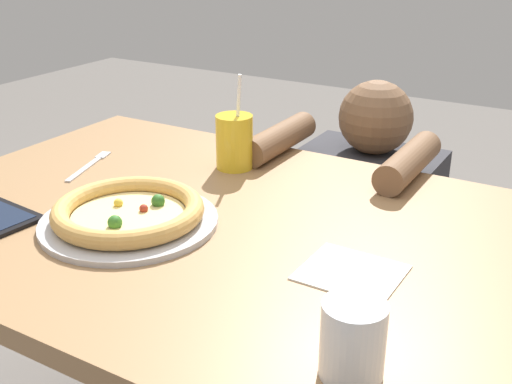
# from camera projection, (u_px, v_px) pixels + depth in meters

# --- Properties ---
(dining_table) EXTENTS (1.28, 0.90, 0.75)m
(dining_table) POSITION_uv_depth(u_px,v_px,m) (210.00, 264.00, 1.29)
(dining_table) COLOR #936D47
(dining_table) RESTS_ON ground
(pizza_near) EXTENTS (0.34, 0.34, 0.05)m
(pizza_near) POSITION_uv_depth(u_px,v_px,m) (129.00, 214.00, 1.20)
(pizza_near) COLOR #B7B7BC
(pizza_near) RESTS_ON dining_table
(drink_cup_colored) EXTENTS (0.09, 0.09, 0.22)m
(drink_cup_colored) POSITION_uv_depth(u_px,v_px,m) (234.00, 142.00, 1.47)
(drink_cup_colored) COLOR gold
(drink_cup_colored) RESTS_ON dining_table
(water_cup_clear) EXTENTS (0.08, 0.08, 0.10)m
(water_cup_clear) POSITION_uv_depth(u_px,v_px,m) (353.00, 339.00, 0.79)
(water_cup_clear) COLOR silver
(water_cup_clear) RESTS_ON dining_table
(paper_napkin) EXTENTS (0.16, 0.15, 0.00)m
(paper_napkin) POSITION_uv_depth(u_px,v_px,m) (351.00, 272.00, 1.04)
(paper_napkin) COLOR white
(paper_napkin) RESTS_ON dining_table
(fork) EXTENTS (0.08, 0.20, 0.00)m
(fork) POSITION_uv_depth(u_px,v_px,m) (90.00, 164.00, 1.51)
(fork) COLOR silver
(fork) RESTS_ON dining_table
(diner_seated) EXTENTS (0.40, 0.52, 0.91)m
(diner_seated) POSITION_uv_depth(u_px,v_px,m) (365.00, 249.00, 1.83)
(diner_seated) COLOR #333847
(diner_seated) RESTS_ON ground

